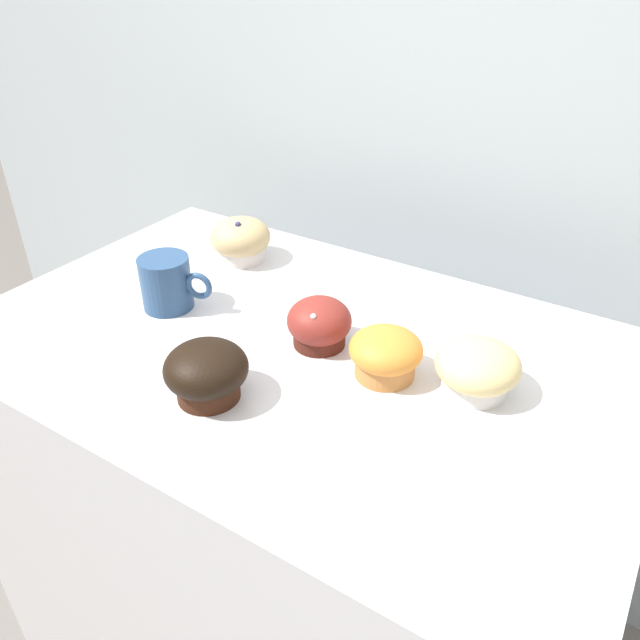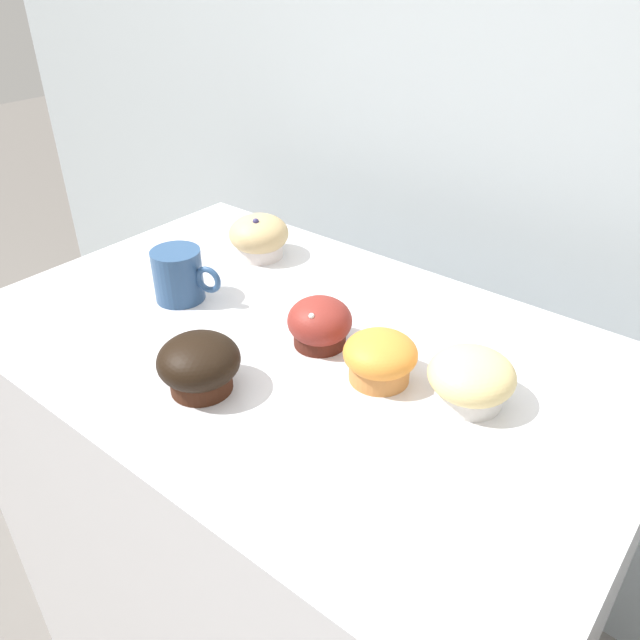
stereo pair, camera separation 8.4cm
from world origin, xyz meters
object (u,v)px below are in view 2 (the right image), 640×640
at_px(muffin_front_center, 379,359).
at_px(muffin_front_right, 199,364).
at_px(muffin_back_right, 320,324).
at_px(coffee_cup, 179,274).
at_px(muffin_back_left, 259,237).
at_px(muffin_front_left, 471,379).

bearing_deg(muffin_front_center, muffin_front_right, -136.48).
relative_size(muffin_back_right, muffin_front_right, 0.87).
relative_size(muffin_front_right, coffee_cup, 0.90).
height_order(muffin_back_left, coffee_cup, coffee_cup).
distance_m(muffin_back_left, coffee_cup, 0.20).
bearing_deg(muffin_back_left, coffee_cup, -87.11).
height_order(muffin_front_center, muffin_front_right, muffin_front_right).
height_order(muffin_back_right, coffee_cup, coffee_cup).
bearing_deg(muffin_back_right, muffin_front_right, -107.06).
xyz_separation_m(muffin_back_right, coffee_cup, (-0.26, -0.04, 0.01)).
bearing_deg(muffin_front_right, muffin_back_left, 122.50).
bearing_deg(muffin_back_left, muffin_back_right, -30.32).
distance_m(muffin_back_right, muffin_front_right, 0.19).
height_order(muffin_front_center, muffin_back_right, muffin_back_right).
bearing_deg(muffin_front_right, muffin_back_right, 72.94).
xyz_separation_m(muffin_front_center, muffin_back_left, (-0.39, 0.18, 0.00)).
xyz_separation_m(muffin_front_right, coffee_cup, (-0.21, 0.14, 0.01)).
bearing_deg(muffin_front_center, muffin_front_left, 17.29).
distance_m(muffin_front_center, muffin_back_left, 0.43).
relative_size(muffin_back_right, coffee_cup, 0.79).
relative_size(muffin_front_left, muffin_front_right, 1.02).
distance_m(muffin_front_left, muffin_front_right, 0.35).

